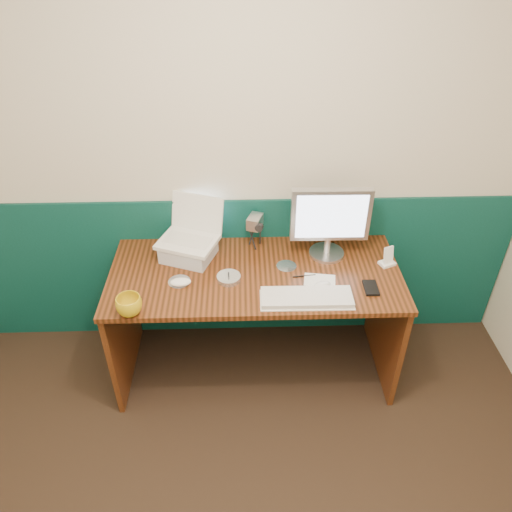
{
  "coord_description": "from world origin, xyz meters",
  "views": [
    {
      "loc": [
        0.08,
        -0.78,
        2.42
      ],
      "look_at": [
        0.15,
        1.23,
        0.97
      ],
      "focal_mm": 35.0,
      "sensor_mm": 36.0,
      "label": 1
    }
  ],
  "objects_px": {
    "monitor": "(329,222)",
    "desk": "(255,323)",
    "mug": "(129,306)",
    "keyboard": "(307,298)",
    "laptop": "(186,224)",
    "camcorder": "(255,232)"
  },
  "relations": [
    {
      "from": "laptop",
      "to": "mug",
      "type": "height_order",
      "value": "laptop"
    },
    {
      "from": "laptop",
      "to": "keyboard",
      "type": "relative_size",
      "value": 0.67
    },
    {
      "from": "keyboard",
      "to": "mug",
      "type": "height_order",
      "value": "mug"
    },
    {
      "from": "desk",
      "to": "mug",
      "type": "height_order",
      "value": "mug"
    },
    {
      "from": "monitor",
      "to": "keyboard",
      "type": "distance_m",
      "value": 0.48
    },
    {
      "from": "desk",
      "to": "monitor",
      "type": "xyz_separation_m",
      "value": [
        0.42,
        0.16,
        0.59
      ]
    },
    {
      "from": "mug",
      "to": "keyboard",
      "type": "bearing_deg",
      "value": 4.56
    },
    {
      "from": "laptop",
      "to": "mug",
      "type": "bearing_deg",
      "value": -97.62
    },
    {
      "from": "monitor",
      "to": "keyboard",
      "type": "height_order",
      "value": "monitor"
    },
    {
      "from": "monitor",
      "to": "keyboard",
      "type": "xyz_separation_m",
      "value": [
        -0.16,
        -0.4,
        -0.2
      ]
    },
    {
      "from": "camcorder",
      "to": "mug",
      "type": "bearing_deg",
      "value": -118.18
    },
    {
      "from": "monitor",
      "to": "mug",
      "type": "distance_m",
      "value": 1.15
    },
    {
      "from": "monitor",
      "to": "camcorder",
      "type": "bearing_deg",
      "value": 167.27
    },
    {
      "from": "desk",
      "to": "camcorder",
      "type": "relative_size",
      "value": 7.98
    },
    {
      "from": "mug",
      "to": "monitor",
      "type": "bearing_deg",
      "value": 24.31
    },
    {
      "from": "keyboard",
      "to": "camcorder",
      "type": "bearing_deg",
      "value": 117.19
    },
    {
      "from": "keyboard",
      "to": "mug",
      "type": "xyz_separation_m",
      "value": [
        -0.88,
        -0.07,
        0.04
      ]
    },
    {
      "from": "desk",
      "to": "monitor",
      "type": "bearing_deg",
      "value": 21.11
    },
    {
      "from": "mug",
      "to": "camcorder",
      "type": "distance_m",
      "value": 0.85
    },
    {
      "from": "monitor",
      "to": "desk",
      "type": "bearing_deg",
      "value": -158.26
    },
    {
      "from": "mug",
      "to": "laptop",
      "type": "bearing_deg",
      "value": 61.52
    },
    {
      "from": "keyboard",
      "to": "desk",
      "type": "bearing_deg",
      "value": 137.42
    }
  ]
}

